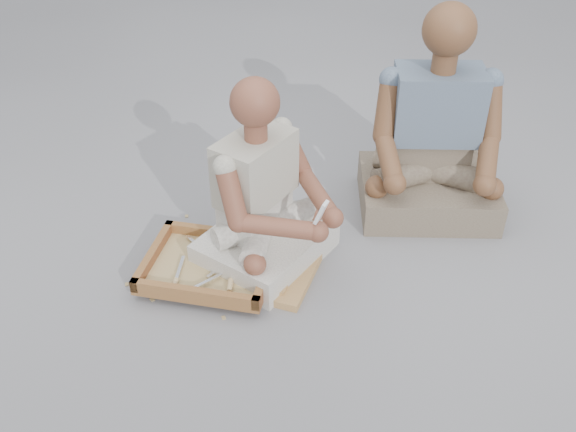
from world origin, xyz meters
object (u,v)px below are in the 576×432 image
at_px(carved_panel, 251,268).
at_px(craftsman, 264,204).
at_px(tool_tray, 210,266).
at_px(companion, 433,147).

bearing_deg(carved_panel, craftsman, 79.44).
xyz_separation_m(tool_tray, companion, (0.75, 0.86, 0.27)).
bearing_deg(craftsman, companion, 152.44).
relative_size(tool_tray, craftsman, 0.71).
relative_size(tool_tray, companion, 0.60).
height_order(carved_panel, tool_tray, tool_tray).
bearing_deg(tool_tray, craftsman, 50.92).
xyz_separation_m(carved_panel, companion, (0.60, 0.77, 0.31)).
xyz_separation_m(carved_panel, tool_tray, (-0.15, -0.09, 0.04)).
distance_m(tool_tray, companion, 1.17).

